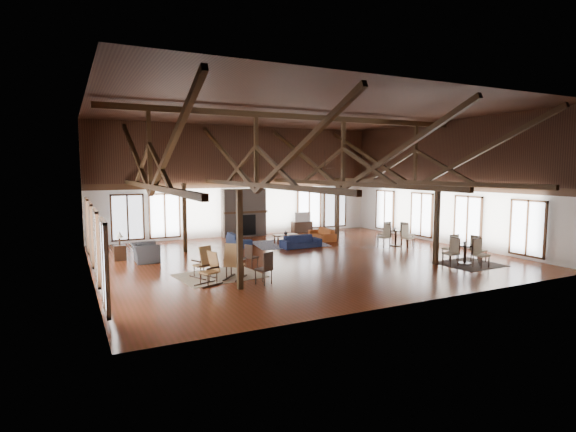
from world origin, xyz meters
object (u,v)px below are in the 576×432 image
sofa_navy_front (301,242)px  tv_console (302,227)px  sofa_navy_left (239,240)px  cafe_table_near (465,250)px  armchair (145,253)px  sofa_orange (322,234)px  cafe_table_far (396,235)px  coffee_table (286,235)px

sofa_navy_front → tv_console: bearing=58.4°
sofa_navy_left → cafe_table_near: cafe_table_near is taller
sofa_navy_left → armchair: bearing=117.7°
sofa_orange → armchair: (-9.19, -1.81, 0.08)m
sofa_navy_left → cafe_table_far: size_ratio=0.96×
cafe_table_near → cafe_table_far: 4.46m
sofa_orange → sofa_navy_front: bearing=-45.8°
tv_console → sofa_orange: bearing=-97.8°
sofa_navy_front → armchair: (-7.08, -0.19, 0.09)m
sofa_orange → coffee_table: 2.30m
cafe_table_near → cafe_table_far: (0.30, 4.45, 0.01)m
coffee_table → tv_console: size_ratio=1.02×
coffee_table → sofa_orange: bearing=7.1°
coffee_table → armchair: (-6.92, -1.49, -0.04)m
sofa_navy_left → cafe_table_far: bearing=-112.1°
sofa_navy_front → coffee_table: bearing=94.0°
tv_console → cafe_table_near: bearing=-82.1°
cafe_table_near → tv_console: cafe_table_near is taller
sofa_navy_left → coffee_table: size_ratio=1.63×
coffee_table → armchair: 7.08m
sofa_orange → tv_console: bearing=179.1°
sofa_orange → cafe_table_near: bearing=20.7°
coffee_table → cafe_table_far: bearing=-33.9°
tv_console → sofa_navy_front: bearing=-118.7°
armchair → cafe_table_near: size_ratio=0.57×
sofa_navy_left → sofa_orange: sofa_navy_left is taller
sofa_navy_left → coffee_table: (2.28, -0.49, 0.12)m
sofa_navy_front → sofa_navy_left: bearing=140.9°
sofa_navy_left → tv_console: tv_console is taller
sofa_navy_front → coffee_table: (-0.16, 1.30, 0.13)m
tv_console → cafe_table_far: bearing=-74.0°
sofa_navy_left → armchair: (-4.64, -1.98, 0.08)m
armchair → sofa_navy_front: bearing=-88.5°
cafe_table_near → tv_console: 10.76m
sofa_orange → cafe_table_far: 3.90m
cafe_table_near → cafe_table_far: size_ratio=0.96×
armchair → tv_console: armchair is taller
cafe_table_near → coffee_table: bearing=119.5°
armchair → tv_console: (9.60, 4.79, -0.07)m
sofa_orange → coffee_table: size_ratio=1.61×
sofa_navy_left → cafe_table_far: 7.54m
sofa_navy_left → cafe_table_far: cafe_table_far is taller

